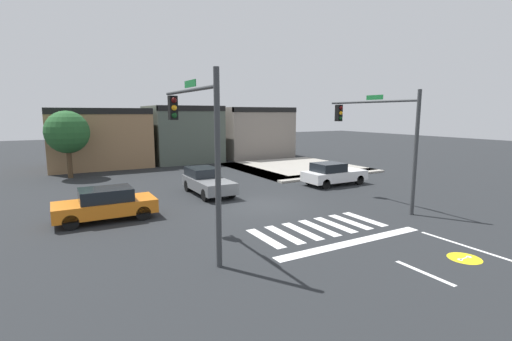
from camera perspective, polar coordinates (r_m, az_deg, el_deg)
The scene contains 11 objects.
ground_plane at distance 19.29m, azimuth 1.31°, elevation -5.36°, with size 120.00×120.00×0.00m, color #232628.
crosswalk_near at distance 15.73m, azimuth 9.78°, elevation -8.82°, with size 5.68×2.44×0.01m.
bike_detector_marking at distance 14.26m, azimuth 29.81°, elevation -11.82°, with size 1.07×1.07×0.01m.
curb_corner_northeast at distance 31.57m, azimuth 5.89°, elevation 0.37°, with size 10.00×10.60×0.15m.
storefront_row at distance 36.85m, azimuth -12.77°, elevation 5.50°, with size 23.35×6.99×5.45m.
traffic_signal_southeast at distance 19.85m, azimuth 18.55°, elevation 6.44°, with size 0.32×5.98×5.84m.
traffic_signal_southwest at distance 12.69m, azimuth -9.46°, elevation 6.09°, with size 0.32×5.18×6.10m.
car_orange at distance 17.75m, azimuth -22.45°, elevation -4.85°, with size 4.30×1.88×1.45m.
car_gray at distance 21.90m, azimuth -7.69°, elevation -1.67°, with size 1.82×4.33×1.48m.
car_white at distance 24.95m, azimuth 11.95°, elevation -0.51°, with size 4.30×1.88×1.51m.
roadside_tree at distance 30.13m, azimuth -27.43°, elevation 5.31°, with size 3.11×3.11×4.95m.
Camera 1 is at (-9.52, -16.08, 4.78)m, focal length 25.59 mm.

